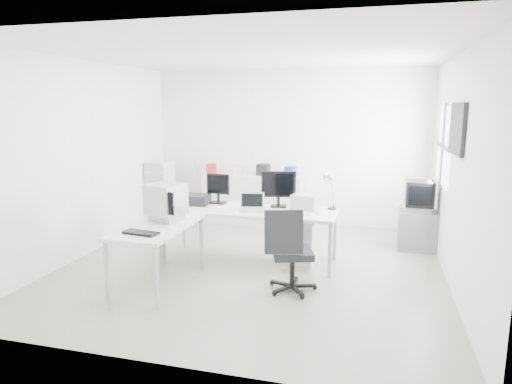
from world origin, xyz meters
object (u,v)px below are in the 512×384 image
(inkjet_printer, at_px, (195,199))
(laser_printer, at_px, (306,202))
(crt_monitor, at_px, (166,200))
(drawer_pedestal, at_px, (300,243))
(laptop, at_px, (251,203))
(sideboard, at_px, (253,199))
(tv_cabinet, at_px, (417,230))
(office_chair, at_px, (292,249))
(side_desk, at_px, (159,255))
(main_desk, at_px, (250,235))
(lcd_monitor_large, at_px, (279,189))
(lcd_monitor_small, at_px, (218,189))
(filing_cabinet, at_px, (161,192))
(crt_tv, at_px, (419,196))

(inkjet_printer, bearing_deg, laser_printer, 0.63)
(inkjet_printer, relative_size, crt_monitor, 0.77)
(drawer_pedestal, distance_m, laptop, 0.87)
(inkjet_printer, bearing_deg, sideboard, 76.38)
(tv_cabinet, bearing_deg, office_chair, -127.30)
(side_desk, height_order, tv_cabinet, side_desk)
(main_desk, height_order, laser_printer, laser_printer)
(lcd_monitor_large, relative_size, laptop, 1.45)
(inkjet_printer, bearing_deg, office_chair, -34.79)
(laptop, relative_size, office_chair, 0.34)
(lcd_monitor_small, bearing_deg, lcd_monitor_large, 4.45)
(side_desk, height_order, sideboard, sideboard)
(main_desk, height_order, lcd_monitor_large, lcd_monitor_large)
(drawer_pedestal, xyz_separation_m, lcd_monitor_small, (-1.25, 0.20, 0.67))
(crt_monitor, distance_m, filing_cabinet, 2.88)
(tv_cabinet, bearing_deg, laser_printer, -148.95)
(laptop, distance_m, laser_printer, 0.77)
(drawer_pedestal, height_order, filing_cabinet, filing_cabinet)
(crt_tv, height_order, filing_cabinet, filing_cabinet)
(drawer_pedestal, height_order, lcd_monitor_small, lcd_monitor_small)
(lcd_monitor_large, height_order, crt_tv, lcd_monitor_large)
(lcd_monitor_small, xyz_separation_m, crt_tv, (2.86, 0.91, -0.14))
(filing_cabinet, bearing_deg, laser_printer, -26.14)
(lcd_monitor_small, xyz_separation_m, laser_printer, (1.30, -0.03, -0.12))
(laser_printer, height_order, crt_tv, crt_tv)
(main_desk, bearing_deg, side_desk, -127.69)
(lcd_monitor_small, relative_size, laptop, 1.25)
(main_desk, relative_size, filing_cabinet, 2.12)
(drawer_pedestal, xyz_separation_m, crt_tv, (1.61, 1.11, 0.52))
(side_desk, relative_size, filing_cabinet, 1.23)
(crt_tv, bearing_deg, sideboard, 163.05)
(laptop, distance_m, crt_monitor, 1.18)
(laser_printer, xyz_separation_m, crt_tv, (1.56, 0.94, -0.03))
(office_chair, bearing_deg, inkjet_printer, 131.21)
(tv_cabinet, height_order, crt_tv, crt_tv)
(office_chair, xyz_separation_m, tv_cabinet, (1.55, 2.03, -0.21))
(filing_cabinet, bearing_deg, drawer_pedestal, -29.17)
(laser_printer, relative_size, crt_tv, 0.71)
(laptop, bearing_deg, tv_cabinet, 19.13)
(inkjet_printer, distance_m, laser_printer, 1.60)
(main_desk, distance_m, office_chair, 1.17)
(inkjet_printer, bearing_deg, side_desk, -93.66)
(sideboard, bearing_deg, main_desk, -75.77)
(drawer_pedestal, xyz_separation_m, tv_cabinet, (1.61, 1.11, -0.00))
(laser_printer, distance_m, crt_tv, 1.82)
(crt_monitor, distance_m, crt_tv, 3.75)
(office_chair, xyz_separation_m, sideboard, (-1.27, 2.90, -0.06))
(lcd_monitor_large, distance_m, office_chair, 1.29)
(office_chair, distance_m, crt_tv, 2.58)
(inkjet_printer, height_order, office_chair, office_chair)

